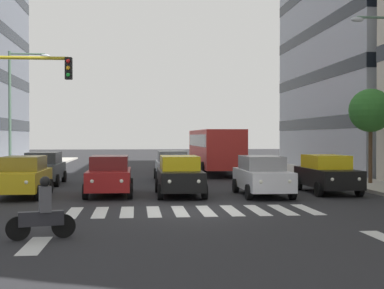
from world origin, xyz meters
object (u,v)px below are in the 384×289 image
at_px(motorcycle_with_rider, 42,213).
at_px(car_row2_1, 172,165).
at_px(car_row2_0, 43,168).
at_px(bus_behind_traffic, 215,147).
at_px(street_tree_1, 371,111).
at_px(car_3, 110,175).
at_px(car_2, 180,175).
at_px(car_0, 327,174).
at_px(street_lamp_right, 16,102).
at_px(car_4, 23,176).
at_px(car_1, 262,175).

bearing_deg(motorcycle_with_rider, car_row2_1, -104.01).
xyz_separation_m(car_row2_0, bus_behind_traffic, (-10.35, -7.50, 0.97)).
distance_m(car_row2_0, street_tree_1, 17.51).
bearing_deg(street_tree_1, car_3, 13.75).
relative_size(motorcycle_with_rider, street_tree_1, 0.34).
relative_size(car_row2_0, car_row2_1, 1.00).
xyz_separation_m(car_3, street_tree_1, (-13.28, -3.25, 3.01)).
xyz_separation_m(car_2, car_row2_0, (6.81, -6.25, 0.00)).
bearing_deg(car_row2_1, car_row2_0, 14.58).
bearing_deg(car_2, car_row2_1, -91.45).
relative_size(car_row2_1, motorcycle_with_rider, 2.66).
relative_size(car_0, street_tree_1, 0.91).
bearing_deg(motorcycle_with_rider, street_tree_1, -137.39).
bearing_deg(street_lamp_right, car_3, 124.14).
height_order(car_4, car_row2_1, same).
bearing_deg(car_4, street_tree_1, -168.40).
distance_m(car_1, car_row2_1, 9.15).
height_order(car_row2_0, street_lamp_right, street_lamp_right).
height_order(bus_behind_traffic, street_lamp_right, street_lamp_right).
bearing_deg(bus_behind_traffic, car_row2_1, 59.59).
bearing_deg(bus_behind_traffic, car_row2_0, 35.96).
xyz_separation_m(car_2, street_tree_1, (-10.25, -3.70, 3.01)).
xyz_separation_m(car_0, car_2, (6.73, 0.41, 0.00)).
bearing_deg(car_row2_1, car_1, 111.37).
xyz_separation_m(motorcycle_with_rider, street_tree_1, (-14.45, -13.29, 3.25)).
bearing_deg(car_row2_0, car_4, 91.39).
height_order(car_2, car_4, same).
xyz_separation_m(car_0, street_tree_1, (-3.52, -3.28, 3.01)).
height_order(car_row2_1, street_tree_1, street_tree_1).
bearing_deg(car_2, car_3, -8.40).
bearing_deg(car_1, street_tree_1, -148.29).
bearing_deg(bus_behind_traffic, car_4, 52.98).
xyz_separation_m(car_4, street_tree_1, (-16.91, -3.47, 3.01)).
xyz_separation_m(car_1, street_lamp_right, (12.35, -9.42, 3.69)).
bearing_deg(car_1, street_lamp_right, -37.35).
distance_m(car_4, bus_behind_traffic, 16.97).
bearing_deg(car_4, car_0, -179.19).
relative_size(car_2, street_tree_1, 0.91).
distance_m(street_lamp_right, street_tree_1, 19.79).
height_order(car_2, motorcycle_with_rider, car_2).
height_order(car_3, street_lamp_right, street_lamp_right).
relative_size(car_4, car_row2_1, 1.00).
height_order(car_1, car_4, same).
relative_size(car_4, street_tree_1, 0.91).
bearing_deg(bus_behind_traffic, street_lamp_right, 21.16).
bearing_deg(bus_behind_traffic, motorcycle_with_rider, 71.65).
bearing_deg(car_0, motorcycle_with_rider, 42.47).
relative_size(motorcycle_with_rider, street_lamp_right, 0.23).
bearing_deg(car_3, car_4, 3.49).
xyz_separation_m(car_1, car_row2_1, (3.33, -8.52, 0.00)).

